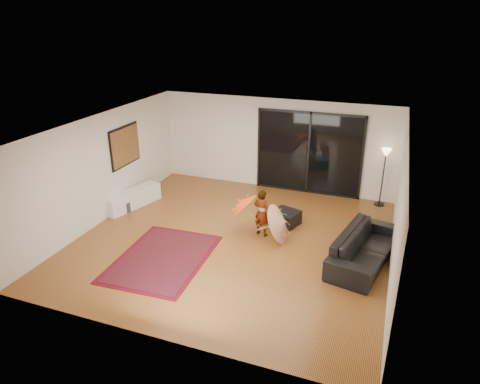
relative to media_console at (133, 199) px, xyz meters
The scene contains 17 objects.
floor 3.35m from the media_console, 13.77° to the right, with size 7.00×7.00×0.00m, color #AE682F.
ceiling 4.16m from the media_console, 13.77° to the right, with size 7.00×7.00×0.00m, color white.
wall_back 4.37m from the media_console, 39.75° to the left, with size 7.00×7.00×0.00m, color silver.
wall_front 5.50m from the media_console, 52.90° to the right, with size 7.00×7.00×0.00m, color silver.
wall_left 1.39m from the media_console, 107.42° to the right, with size 7.00×7.00×0.00m, color silver.
wall_right 6.89m from the media_console, ahead, with size 7.00×7.00×0.00m, color silver.
sliding_door 5.11m from the media_console, 32.15° to the left, with size 3.06×0.07×2.40m.
painting 1.45m from the media_console, 136.46° to the left, with size 0.04×1.28×1.08m.
media_console is the anchor object (origin of this frame).
speaker 0.33m from the media_console, 90.00° to the right, with size 0.25×0.25×0.29m, color #424244.
persian_rug 2.98m from the media_console, 44.99° to the right, with size 1.97×2.67×0.02m.
sofa 6.24m from the media_console, ahead, with size 2.37×0.93×0.69m, color black.
ottoman 4.21m from the media_console, ahead, with size 0.62×0.62×0.35m, color black.
floor_lamp 6.89m from the media_console, 21.12° to the left, with size 0.28×0.28×1.62m.
child 3.82m from the media_console, ahead, with size 0.42×0.28×1.16m, color #999999.
parasol_orange 3.30m from the media_console, ahead, with size 0.68×0.80×0.87m.
parasol_white 4.42m from the media_console, ahead, with size 0.59×0.95×0.97m.
Camera 1 is at (3.18, -8.23, 4.96)m, focal length 32.00 mm.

